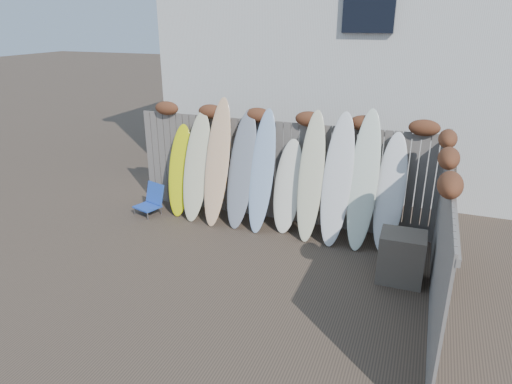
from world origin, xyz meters
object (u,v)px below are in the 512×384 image
(beach_chair, at_px, (151,200))
(wooden_crate, at_px, (401,257))
(surfboard_0, at_px, (180,170))
(lattice_panel, at_px, (446,221))

(beach_chair, bearing_deg, wooden_crate, -9.65)
(beach_chair, bearing_deg, surfboard_0, 27.57)
(beach_chair, height_order, wooden_crate, wooden_crate)
(beach_chair, xyz_separation_m, wooden_crate, (5.05, -0.86, 0.10))
(wooden_crate, distance_m, surfboard_0, 4.66)
(lattice_panel, bearing_deg, beach_chair, 177.50)
(surfboard_0, bearing_deg, wooden_crate, -19.54)
(beach_chair, height_order, surfboard_0, surfboard_0)
(wooden_crate, bearing_deg, surfboard_0, 165.59)
(beach_chair, relative_size, surfboard_0, 0.33)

